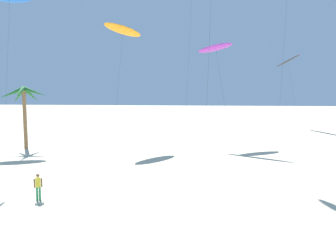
{
  "coord_description": "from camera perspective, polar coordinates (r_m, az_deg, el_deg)",
  "views": [
    {
      "loc": [
        3.4,
        -0.2,
        6.81
      ],
      "look_at": [
        1.02,
        23.98,
        4.22
      ],
      "focal_mm": 35.98,
      "sensor_mm": 36.0,
      "label": 1
    }
  ],
  "objects": [
    {
      "name": "person_near_left",
      "position": [
        22.61,
        -21.15,
        -9.43
      ],
      "size": [
        0.47,
        0.31,
        1.68
      ],
      "color": "#338E56",
      "rests_on": "ground"
    },
    {
      "name": "flying_kite_11",
      "position": [
        44.56,
        8.13,
        13.01
      ],
      "size": [
        5.1,
        7.77,
        13.37
      ],
      "color": "purple",
      "rests_on": "ground"
    },
    {
      "name": "flying_kite_3",
      "position": [
        65.11,
        19.64,
        10.35
      ],
      "size": [
        2.98,
        12.84,
        13.09
      ],
      "color": "black",
      "rests_on": "ground"
    },
    {
      "name": "palm_tree_3",
      "position": [
        42.19,
        -23.26,
        4.19
      ],
      "size": [
        5.02,
        5.2,
        7.28
      ],
      "color": "olive",
      "rests_on": "ground"
    },
    {
      "name": "flying_kite_7",
      "position": [
        42.77,
        -7.62,
        15.82
      ],
      "size": [
        4.67,
        11.53,
        14.98
      ],
      "color": "orange",
      "rests_on": "ground"
    }
  ]
}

